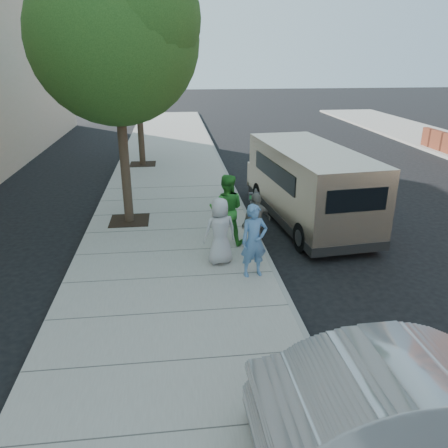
{
  "coord_description": "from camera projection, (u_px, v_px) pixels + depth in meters",
  "views": [
    {
      "loc": [
        -0.87,
        -10.61,
        4.98
      ],
      "look_at": [
        0.31,
        -0.68,
        1.1
      ],
      "focal_mm": 35.0,
      "sensor_mm": 36.0,
      "label": 1
    }
  ],
  "objects": [
    {
      "name": "person_striped_polo",
      "position": [
        256.0,
        222.0,
        11.27
      ],
      "size": [
        1.0,
        0.8,
        1.58
      ],
      "primitive_type": "imported",
      "rotation": [
        0.0,
        0.0,
        3.67
      ],
      "color": "slate",
      "rests_on": "sidewalk"
    },
    {
      "name": "person_green_shirt",
      "position": [
        226.0,
        210.0,
        11.66
      ],
      "size": [
        1.07,
        0.9,
        1.94
      ],
      "primitive_type": "imported",
      "rotation": [
        0.0,
        0.0,
        2.94
      ],
      "color": "#2E852B",
      "rests_on": "sidewalk"
    },
    {
      "name": "ground",
      "position": [
        210.0,
        254.0,
        11.72
      ],
      "size": [
        120.0,
        120.0,
        0.0
      ],
      "primitive_type": "plane",
      "color": "black",
      "rests_on": "ground"
    },
    {
      "name": "person_officer",
      "position": [
        254.0,
        241.0,
        9.96
      ],
      "size": [
        0.69,
        0.52,
        1.73
      ],
      "primitive_type": "imported",
      "rotation": [
        0.0,
        0.0,
        0.18
      ],
      "color": "#527DAE",
      "rests_on": "sidewalk"
    },
    {
      "name": "parking_meter",
      "position": [
        254.0,
        206.0,
        11.79
      ],
      "size": [
        0.29,
        0.12,
        1.39
      ],
      "rotation": [
        0.0,
        0.0,
        -0.09
      ],
      "color": "gray",
      "rests_on": "sidewalk"
    },
    {
      "name": "curb_face",
      "position": [
        262.0,
        248.0,
        11.85
      ],
      "size": [
        0.12,
        60.0,
        0.16
      ],
      "primitive_type": "cube",
      "color": "gray",
      "rests_on": "ground"
    },
    {
      "name": "sedan",
      "position": [
        426.0,
        403.0,
        5.68
      ],
      "size": [
        4.6,
        1.71,
        1.5
      ],
      "primitive_type": "imported",
      "rotation": [
        0.0,
        0.0,
        1.6
      ],
      "color": "#A3A4AA",
      "rests_on": "ground"
    },
    {
      "name": "van",
      "position": [
        307.0,
        183.0,
        13.54
      ],
      "size": [
        2.74,
        6.57,
        2.37
      ],
      "rotation": [
        0.0,
        0.0,
        0.1
      ],
      "color": "#CFB395",
      "rests_on": "ground"
    },
    {
      "name": "tree_near",
      "position": [
        116.0,
        32.0,
        11.69
      ],
      "size": [
        4.62,
        4.6,
        7.53
      ],
      "color": "black",
      "rests_on": "sidewalk"
    },
    {
      "name": "person_gray_shirt",
      "position": [
        220.0,
        231.0,
        10.59
      ],
      "size": [
        0.91,
        0.69,
        1.67
      ],
      "primitive_type": "imported",
      "rotation": [
        0.0,
        0.0,
        3.36
      ],
      "color": "#AEAEB1",
      "rests_on": "sidewalk"
    },
    {
      "name": "sidewalk",
      "position": [
        172.0,
        253.0,
        11.58
      ],
      "size": [
        5.0,
        60.0,
        0.15
      ],
      "primitive_type": "cube",
      "color": "gray",
      "rests_on": "ground"
    },
    {
      "name": "tree_far",
      "position": [
        137.0,
        57.0,
        18.96
      ],
      "size": [
        3.92,
        3.8,
        6.49
      ],
      "color": "black",
      "rests_on": "sidewalk"
    }
  ]
}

